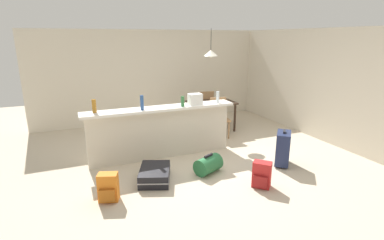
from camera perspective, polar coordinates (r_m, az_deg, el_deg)
ground_plane at (r=5.93m, az=1.49°, el=-7.40°), size 13.00×13.00×0.05m
wall_back at (r=8.39m, az=-7.07°, el=8.39°), size 6.60×0.10×2.50m
wall_right at (r=7.54m, az=22.37°, el=6.52°), size 0.10×6.00×2.50m
partition_half_wall at (r=5.82m, az=-5.93°, el=-2.63°), size 2.80×0.20×0.96m
bar_countertop at (r=5.68m, az=-6.08°, el=2.21°), size 2.96×0.40×0.05m
bottle_amber at (r=5.49m, az=-18.38°, el=2.56°), size 0.07×0.07×0.24m
bottle_blue at (r=5.49m, az=-9.64°, el=3.32°), size 0.06×0.06×0.27m
bottle_green at (r=5.69m, az=-1.81°, el=3.62°), size 0.07×0.07×0.20m
bottle_clear at (r=6.06m, az=4.97°, el=4.44°), size 0.07×0.07×0.23m
grocery_bag at (r=5.84m, az=0.59°, el=4.03°), size 0.26×0.18×0.22m
dining_table at (r=7.46m, az=3.78°, el=2.85°), size 1.10×0.80×0.74m
dining_chair_near_partition at (r=7.02m, az=5.25°, el=0.91°), size 0.45×0.45×0.93m
dining_chair_far_side at (r=7.94m, az=2.56°, el=2.69°), size 0.44×0.44×0.93m
pendant_lamp at (r=7.20m, az=3.65°, el=12.77°), size 0.34×0.34×0.68m
suitcase_flat_black at (r=5.01m, az=-7.18°, el=-10.35°), size 0.71×0.89×0.22m
backpack_red at (r=4.86m, az=13.30°, el=-10.32°), size 0.34×0.34×0.42m
suitcase_upright_navy at (r=5.72m, az=17.13°, el=-5.19°), size 0.47×0.49×0.67m
backpack_orange at (r=4.54m, az=-15.87°, el=-12.49°), size 0.32×0.30×0.42m
duffel_bag_green at (r=5.23m, az=3.17°, el=-8.60°), size 0.56×0.47×0.34m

